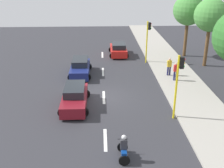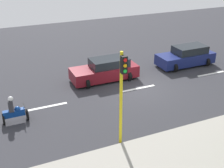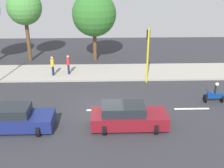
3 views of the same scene
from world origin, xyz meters
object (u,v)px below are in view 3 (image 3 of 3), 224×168
at_px(car_dark_blue, 14,119).
at_px(street_tree_north, 94,14).
at_px(car_maroon, 128,117).
at_px(traffic_light_corner, 148,48).
at_px(pedestrian_near_signal, 68,64).
at_px(pedestrian_by_tree, 53,65).
at_px(motorcycle, 215,94).
at_px(street_tree_center, 24,8).

relative_size(car_dark_blue, street_tree_north, 0.66).
bearing_deg(car_maroon, traffic_light_corner, -16.88).
distance_m(pedestrian_near_signal, street_tree_north, 5.96).
bearing_deg(pedestrian_by_tree, car_dark_blue, 173.82).
distance_m(pedestrian_near_signal, traffic_light_corner, 7.12).
relative_size(traffic_light_corner, street_tree_north, 0.66).
xyz_separation_m(pedestrian_near_signal, street_tree_north, (4.22, -2.22, 3.57)).
xyz_separation_m(car_maroon, traffic_light_corner, (7.02, -2.13, 2.22)).
distance_m(traffic_light_corner, street_tree_north, 7.58).
bearing_deg(motorcycle, street_tree_center, 57.29).
distance_m(car_dark_blue, pedestrian_by_tree, 8.51).
xyz_separation_m(pedestrian_near_signal, street_tree_center, (4.27, 4.39, 4.19)).
bearing_deg(street_tree_center, motorcycle, -122.71).
bearing_deg(pedestrian_by_tree, car_maroon, -145.20).
height_order(motorcycle, pedestrian_by_tree, pedestrian_by_tree).
xyz_separation_m(traffic_light_corner, street_tree_center, (5.95, 11.05, 2.31)).
height_order(car_dark_blue, pedestrian_near_signal, pedestrian_near_signal).
bearing_deg(car_dark_blue, traffic_light_corner, -51.61).
relative_size(motorcycle, traffic_light_corner, 0.34).
height_order(car_maroon, street_tree_north, street_tree_north).
distance_m(pedestrian_by_tree, street_tree_center, 6.90).
distance_m(car_dark_blue, traffic_light_corner, 11.57).
bearing_deg(street_tree_center, street_tree_north, -90.37).
xyz_separation_m(car_dark_blue, pedestrian_near_signal, (8.74, -2.24, 0.35)).
bearing_deg(pedestrian_by_tree, street_tree_center, 33.98).
distance_m(car_maroon, street_tree_north, 13.70).
bearing_deg(car_dark_blue, street_tree_north, -19.01).
height_order(traffic_light_corner, street_tree_north, street_tree_north).
distance_m(motorcycle, street_tree_north, 13.73).
bearing_deg(motorcycle, pedestrian_by_tree, 66.63).
bearing_deg(motorcycle, street_tree_north, 41.66).
bearing_deg(car_dark_blue, car_maroon, -89.74).
bearing_deg(traffic_light_corner, car_dark_blue, 128.39).
distance_m(car_dark_blue, car_maroon, 6.77).
height_order(car_dark_blue, car_maroon, same).
height_order(pedestrian_by_tree, street_tree_north, street_tree_north).
height_order(motorcycle, traffic_light_corner, traffic_light_corner).
height_order(street_tree_center, street_tree_north, street_tree_center).
xyz_separation_m(car_maroon, street_tree_center, (12.97, 8.92, 4.53)).
xyz_separation_m(car_dark_blue, street_tree_north, (12.96, -4.46, 3.91)).
xyz_separation_m(motorcycle, street_tree_north, (9.81, 8.73, 3.98)).
height_order(car_dark_blue, motorcycle, motorcycle).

